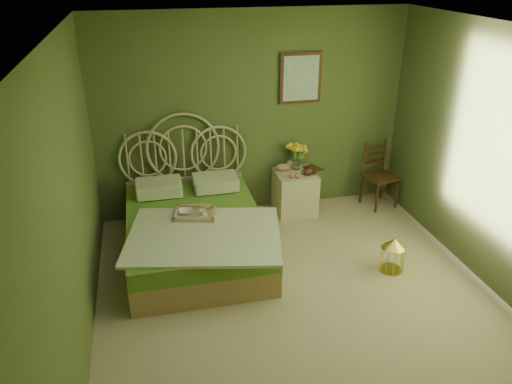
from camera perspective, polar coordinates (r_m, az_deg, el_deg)
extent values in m
plane|color=tan|center=(5.09, 5.38, -12.89)|extent=(4.50, 4.50, 0.00)
plane|color=silver|center=(4.04, 6.93, 17.50)|extent=(4.50, 4.50, 0.00)
plane|color=#525E31|center=(6.43, -0.38, 8.76)|extent=(4.00, 0.00, 4.00)
plane|color=#525E31|center=(4.24, -20.49, -2.08)|extent=(0.00, 4.50, 4.50)
plane|color=#525E31|center=(5.37, 26.76, 2.49)|extent=(0.00, 4.50, 4.50)
cube|color=#371D0F|center=(6.46, 5.12, 12.84)|extent=(0.54, 0.03, 0.64)
cube|color=silver|center=(6.44, 5.17, 12.81)|extent=(0.46, 0.01, 0.56)
cube|color=tan|center=(5.79, -6.87, -5.91)|extent=(1.49, 1.99, 0.30)
cube|color=#5E912F|center=(5.67, -7.00, -3.76)|extent=(1.49, 1.99, 0.20)
cube|color=#E9E4C6|center=(5.23, -5.94, -4.94)|extent=(1.78, 1.49, 0.03)
cube|color=#E9E4C6|center=(6.19, -11.04, 0.52)|extent=(0.55, 0.40, 0.16)
cube|color=#E9E4C6|center=(6.24, -4.66, 1.13)|extent=(0.55, 0.40, 0.16)
cube|color=#CBBF87|center=(5.61, -6.95, -2.70)|extent=(0.52, 0.45, 0.04)
ellipsoid|color=#B77A38|center=(5.68, -5.88, -1.71)|extent=(0.12, 0.07, 0.05)
cube|color=beige|center=(6.68, 4.46, -0.02)|extent=(0.51, 0.51, 0.57)
cylinder|color=silver|center=(6.66, 4.67, 3.37)|extent=(0.10, 0.10, 0.18)
ellipsoid|color=tan|center=(6.60, 3.09, 2.84)|extent=(0.21, 0.11, 0.10)
sphere|color=#D16951|center=(6.39, 4.08, 1.89)|extent=(0.07, 0.07, 0.07)
sphere|color=#D16951|center=(6.39, 4.75, 1.87)|extent=(0.07, 0.07, 0.07)
cube|color=#371D0F|center=(6.98, 14.03, 1.69)|extent=(0.47, 0.47, 0.04)
cylinder|color=#371D0F|center=(6.86, 13.19, -0.61)|extent=(0.03, 0.03, 0.42)
cylinder|color=#371D0F|center=(7.01, 15.69, -0.33)|extent=(0.03, 0.03, 0.42)
cylinder|color=#371D0F|center=(7.14, 12.05, 0.55)|extent=(0.03, 0.03, 0.42)
cylinder|color=#371D0F|center=(7.28, 14.47, 0.80)|extent=(0.03, 0.03, 0.42)
cube|color=#371D0F|center=(7.04, 13.63, 3.98)|extent=(0.34, 0.11, 0.47)
cylinder|color=gold|center=(5.77, 15.12, -8.54)|extent=(0.26, 0.26, 0.01)
cylinder|color=gold|center=(5.70, 15.28, -7.37)|extent=(0.26, 0.26, 0.29)
cone|color=gold|center=(5.60, 15.51, -5.67)|extent=(0.26, 0.26, 0.10)
imported|color=#381E0F|center=(6.63, 5.98, 2.50)|extent=(0.26, 0.29, 0.02)
imported|color=#472819|center=(6.63, 5.98, 2.65)|extent=(0.25, 0.26, 0.02)
imported|color=white|center=(5.63, -8.04, -2.22)|extent=(0.18, 0.18, 0.04)
imported|color=white|center=(5.54, -6.09, -2.38)|extent=(0.08, 0.08, 0.07)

